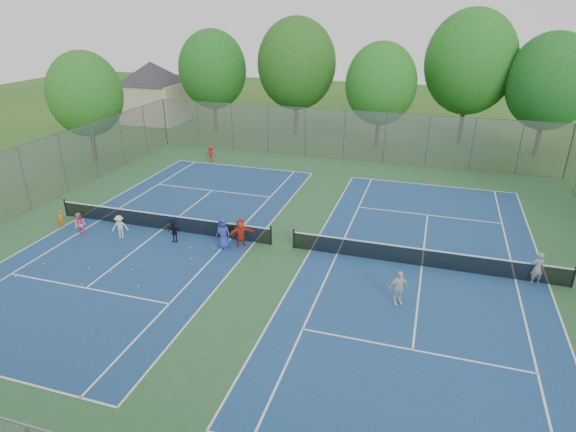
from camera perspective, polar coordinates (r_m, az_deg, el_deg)
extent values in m
plane|color=#2D581B|center=(24.87, -0.68, -3.63)|extent=(120.00, 120.00, 0.00)
cube|color=#2A5931|center=(24.87, -0.68, -3.62)|extent=(32.00, 32.00, 0.01)
cube|color=navy|center=(27.62, -14.65, -1.51)|extent=(10.97, 23.77, 0.01)
cube|color=navy|center=(23.90, 15.58, -5.73)|extent=(10.97, 23.77, 0.01)
cube|color=black|center=(27.44, -14.74, -0.68)|extent=(12.87, 0.10, 0.91)
cube|color=black|center=(23.70, 15.70, -4.81)|extent=(12.87, 0.10, 0.91)
cube|color=gray|center=(38.81, 6.67, 9.45)|extent=(32.00, 0.10, 4.00)
cube|color=gray|center=(32.43, -28.78, 3.81)|extent=(0.10, 32.00, 4.00)
cube|color=#B7A88C|center=(54.29, -15.56, 12.80)|extent=(6.00, 5.00, 4.00)
pyramid|color=#2D2D33|center=(53.73, -16.06, 17.19)|extent=(11.03, 11.03, 2.20)
cylinder|color=#443326|center=(48.77, -8.62, 11.94)|extent=(0.36, 0.36, 3.50)
ellipsoid|color=#1D5C1A|center=(48.13, -8.93, 16.78)|extent=(6.40, 6.40, 7.36)
cylinder|color=#443326|center=(46.83, 0.98, 11.94)|extent=(0.36, 0.36, 3.85)
ellipsoid|color=#245719|center=(46.12, 1.02, 17.57)|extent=(7.20, 7.20, 8.28)
cylinder|color=#443326|center=(43.43, 10.56, 10.15)|extent=(0.36, 0.36, 3.15)
ellipsoid|color=#23671E|center=(42.73, 10.95, 15.14)|extent=(6.00, 6.00, 6.90)
cylinder|color=#443326|center=(46.03, 19.91, 10.58)|extent=(0.36, 0.36, 4.20)
ellipsoid|color=#21641D|center=(45.30, 20.80, 16.66)|extent=(7.60, 7.60, 8.74)
cylinder|color=#443326|center=(44.85, 27.60, 8.53)|extent=(0.36, 0.36, 3.50)
ellipsoid|color=#19561C|center=(44.14, 28.65, 13.80)|extent=(6.60, 6.60, 7.59)
cylinder|color=#443326|center=(41.55, -22.11, 8.22)|extent=(0.36, 0.36, 3.15)
ellipsoid|color=#25611C|center=(40.84, -22.91, 13.17)|extent=(5.60, 5.60, 6.44)
cube|color=blue|center=(28.28, -13.53, -0.49)|extent=(0.39, 0.39, 0.31)
cube|color=#227F34|center=(26.22, -6.75, -1.55)|extent=(0.37, 0.37, 0.62)
imported|color=#C66D12|center=(29.42, -25.33, -0.40)|extent=(0.44, 0.32, 1.09)
imported|color=pink|center=(27.96, -23.41, -0.98)|extent=(0.70, 0.58, 1.34)
imported|color=beige|center=(27.04, -19.30, -1.21)|extent=(0.95, 0.79, 1.28)
imported|color=black|center=(25.81, -13.34, -1.86)|extent=(0.70, 0.38, 1.13)
imported|color=#283894|center=(24.58, -7.69, -2.03)|extent=(0.88, 0.64, 1.67)
imported|color=red|center=(24.68, -5.62, -2.02)|extent=(1.39, 1.19, 1.51)
imported|color=#A11817|center=(39.00, -9.12, 7.28)|extent=(0.81, 0.48, 1.25)
imported|color=gray|center=(24.00, 27.46, -5.51)|extent=(0.66, 0.53, 1.56)
imported|color=silver|center=(20.48, 12.97, -8.29)|extent=(0.96, 0.76, 1.53)
sphere|color=#DEF338|center=(25.41, -29.55, -6.28)|extent=(0.07, 0.07, 0.07)
sphere|color=yellow|center=(24.87, -8.78, -3.84)|extent=(0.07, 0.07, 0.07)
sphere|color=#B0C42D|center=(26.05, -28.85, -5.41)|extent=(0.07, 0.07, 0.07)
sphere|color=#C7D030|center=(24.08, -11.44, -5.01)|extent=(0.07, 0.07, 0.07)
sphere|color=gold|center=(24.03, -17.24, -5.74)|extent=(0.07, 0.07, 0.07)
sphere|color=#E8F238|center=(23.40, -23.21, -7.52)|extent=(0.07, 0.07, 0.07)
sphere|color=#B1CA2F|center=(23.93, -20.19, -6.30)|extent=(0.07, 0.07, 0.07)
sphere|color=#C3E334|center=(25.94, -26.94, -5.12)|extent=(0.07, 0.07, 0.07)
sphere|color=gold|center=(23.86, -18.04, -6.07)|extent=(0.07, 0.07, 0.07)
sphere|color=gold|center=(24.59, -22.51, -5.85)|extent=(0.07, 0.07, 0.07)
sphere|color=#E2ED37|center=(22.44, -17.30, -7.96)|extent=(0.07, 0.07, 0.07)
sphere|color=yellow|center=(25.13, -11.46, -3.74)|extent=(0.07, 0.07, 0.07)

